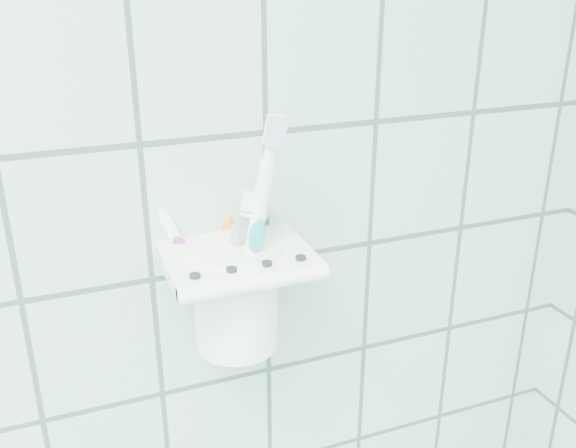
{
  "coord_description": "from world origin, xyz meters",
  "views": [
    {
      "loc": [
        0.51,
        0.64,
        1.54
      ],
      "look_at": [
        0.69,
        1.1,
        1.33
      ],
      "focal_mm": 40.0,
      "sensor_mm": 36.0,
      "label": 1
    }
  ],
  "objects_px": {
    "toothbrush_pink": "(222,246)",
    "holder_bracket": "(237,260)",
    "cup": "(236,293)",
    "toothpaste_tube": "(234,263)",
    "toothbrush_orange": "(232,236)",
    "toothbrush_blue": "(222,236)"
  },
  "relations": [
    {
      "from": "holder_bracket",
      "to": "toothbrush_pink",
      "type": "distance_m",
      "value": 0.02
    },
    {
      "from": "toothbrush_orange",
      "to": "toothpaste_tube",
      "type": "height_order",
      "value": "toothbrush_orange"
    },
    {
      "from": "cup",
      "to": "toothpaste_tube",
      "type": "bearing_deg",
      "value": -111.2
    },
    {
      "from": "holder_bracket",
      "to": "toothbrush_pink",
      "type": "bearing_deg",
      "value": 129.09
    },
    {
      "from": "toothbrush_orange",
      "to": "toothpaste_tube",
      "type": "bearing_deg",
      "value": 66.01
    },
    {
      "from": "holder_bracket",
      "to": "cup",
      "type": "bearing_deg",
      "value": 108.57
    },
    {
      "from": "cup",
      "to": "toothbrush_blue",
      "type": "xyz_separation_m",
      "value": [
        -0.01,
        0.01,
        0.05
      ]
    },
    {
      "from": "toothbrush_blue",
      "to": "toothbrush_orange",
      "type": "relative_size",
      "value": 0.89
    },
    {
      "from": "toothbrush_blue",
      "to": "holder_bracket",
      "type": "bearing_deg",
      "value": -34.56
    },
    {
      "from": "holder_bracket",
      "to": "cup",
      "type": "distance_m",
      "value": 0.04
    },
    {
      "from": "toothbrush_orange",
      "to": "toothbrush_blue",
      "type": "bearing_deg",
      "value": 96.13
    },
    {
      "from": "holder_bracket",
      "to": "toothbrush_orange",
      "type": "height_order",
      "value": "toothbrush_orange"
    },
    {
      "from": "cup",
      "to": "toothbrush_orange",
      "type": "xyz_separation_m",
      "value": [
        -0.01,
        -0.01,
        0.06
      ]
    },
    {
      "from": "holder_bracket",
      "to": "cup",
      "type": "xyz_separation_m",
      "value": [
        -0.0,
        0.0,
        -0.04
      ]
    },
    {
      "from": "cup",
      "to": "toothbrush_blue",
      "type": "height_order",
      "value": "toothbrush_blue"
    },
    {
      "from": "toothbrush_pink",
      "to": "holder_bracket",
      "type": "bearing_deg",
      "value": -51.27
    },
    {
      "from": "holder_bracket",
      "to": "toothbrush_orange",
      "type": "relative_size",
      "value": 0.6
    },
    {
      "from": "holder_bracket",
      "to": "cup",
      "type": "height_order",
      "value": "same"
    },
    {
      "from": "cup",
      "to": "toothbrush_orange",
      "type": "height_order",
      "value": "toothbrush_orange"
    },
    {
      "from": "holder_bracket",
      "to": "toothbrush_blue",
      "type": "bearing_deg",
      "value": 115.52
    },
    {
      "from": "cup",
      "to": "toothbrush_blue",
      "type": "relative_size",
      "value": 0.53
    },
    {
      "from": "toothbrush_orange",
      "to": "toothpaste_tube",
      "type": "xyz_separation_m",
      "value": [
        0.0,
        0.0,
        -0.03
      ]
    }
  ]
}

